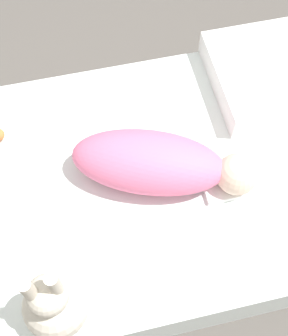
{
  "coord_description": "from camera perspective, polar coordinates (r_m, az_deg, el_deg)",
  "views": [
    {
      "loc": [
        -0.14,
        -0.67,
        1.54
      ],
      "look_at": [
        0.01,
        -0.0,
        0.28
      ],
      "focal_mm": 50.0,
      "sensor_mm": 36.0,
      "label": 1
    }
  ],
  "objects": [
    {
      "name": "ground_plane",
      "position": [
        1.69,
        -0.43,
        -4.6
      ],
      "size": [
        12.0,
        12.0,
        0.0
      ],
      "primitive_type": "plane",
      "color": "#514C47"
    },
    {
      "name": "bed_mattress",
      "position": [
        1.58,
        -0.46,
        -2.92
      ],
      "size": [
        1.35,
        0.92,
        0.23
      ],
      "color": "white",
      "rests_on": "ground_plane"
    },
    {
      "name": "burp_cloth",
      "position": [
        1.5,
        11.71,
        -0.84
      ],
      "size": [
        0.26,
        0.15,
        0.02
      ],
      "color": "white",
      "rests_on": "bed_mattress"
    },
    {
      "name": "swaddled_baby",
      "position": [
        1.41,
        1.8,
        0.53
      ],
      "size": [
        0.57,
        0.36,
        0.16
      ],
      "rotation": [
        0.0,
        0.0,
        5.92
      ],
      "color": "pink",
      "rests_on": "bed_mattress"
    },
    {
      "name": "pillow",
      "position": [
        1.7,
        14.94,
        11.02
      ],
      "size": [
        0.38,
        0.39,
        0.1
      ],
      "color": "white",
      "rests_on": "bed_mattress"
    },
    {
      "name": "bunny_plush",
      "position": [
        1.25,
        -10.89,
        -15.94
      ],
      "size": [
        0.17,
        0.17,
        0.33
      ],
      "color": "beige",
      "rests_on": "bed_mattress"
    }
  ]
}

